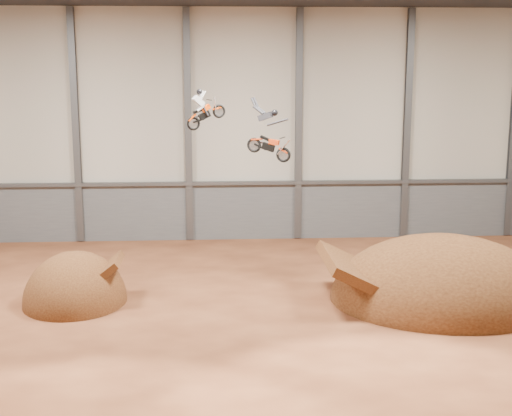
{
  "coord_description": "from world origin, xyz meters",
  "views": [
    {
      "loc": [
        -1.78,
        -28.22,
        10.62
      ],
      "look_at": [
        0.11,
        4.0,
        4.14
      ],
      "focal_mm": 50.0,
      "sensor_mm": 36.0,
      "label": 1
    }
  ],
  "objects": [
    {
      "name": "steel_column_4",
      "position": [
        10.0,
        14.8,
        7.0
      ],
      "size": [
        0.4,
        0.36,
        13.9
      ],
      "primitive_type": "cube",
      "color": "#47494F",
      "rests_on": "ground"
    },
    {
      "name": "steel_column_2",
      "position": [
        -3.33,
        14.8,
        7.0
      ],
      "size": [
        0.4,
        0.36,
        13.9
      ],
      "primitive_type": "cube",
      "color": "#47494F",
      "rests_on": "ground"
    },
    {
      "name": "lower_band_back",
      "position": [
        0.0,
        14.9,
        1.75
      ],
      "size": [
        39.8,
        0.18,
        3.5
      ],
      "primitive_type": "cube",
      "color": "#56595E",
      "rests_on": "ground"
    },
    {
      "name": "steel_column_3",
      "position": [
        3.33,
        14.8,
        7.0
      ],
      "size": [
        0.4,
        0.36,
        13.9
      ],
      "primitive_type": "cube",
      "color": "#47494F",
      "rests_on": "ground"
    },
    {
      "name": "floor",
      "position": [
        0.0,
        0.0,
        0.0
      ],
      "size": [
        40.0,
        40.0,
        0.0
      ],
      "primitive_type": "plane",
      "color": "#522715",
      "rests_on": "ground"
    },
    {
      "name": "back_wall",
      "position": [
        0.0,
        15.0,
        7.0
      ],
      "size": [
        40.0,
        0.1,
        14.0
      ],
      "primitive_type": "cube",
      "color": "#BEB7A8",
      "rests_on": "ground"
    },
    {
      "name": "takeoff_ramp",
      "position": [
        -8.2,
        3.26,
        0.0
      ],
      "size": [
        4.65,
        5.36,
        4.65
      ],
      "primitive_type": "ellipsoid",
      "color": "#3C1F0F",
      "rests_on": "ground"
    },
    {
      "name": "landing_ramp",
      "position": [
        8.64,
        2.66,
        0.0
      ],
      "size": [
        10.31,
        9.12,
        5.95
      ],
      "primitive_type": "ellipsoid",
      "color": "#3C1F0F",
      "rests_on": "ground"
    },
    {
      "name": "steel_column_1",
      "position": [
        -10.0,
        14.8,
        7.0
      ],
      "size": [
        0.4,
        0.36,
        13.9
      ],
      "primitive_type": "cube",
      "color": "#47494F",
      "rests_on": "ground"
    },
    {
      "name": "fmx_rider_b",
      "position": [
        0.65,
        4.54,
        7.68
      ],
      "size": [
        3.47,
        2.15,
        3.15
      ],
      "primitive_type": null,
      "rotation": [
        0.0,
        0.27,
        -0.42
      ],
      "color": "red"
    },
    {
      "name": "fmx_rider_a",
      "position": [
        -2.01,
        3.54,
        8.94
      ],
      "size": [
        2.5,
        1.49,
        2.31
      ],
      "primitive_type": null,
      "rotation": [
        0.0,
        -0.4,
        0.35
      ],
      "color": "#EC4408"
    },
    {
      "name": "steel_rail",
      "position": [
        0.0,
        14.75,
        3.55
      ],
      "size": [
        39.8,
        0.35,
        0.2
      ],
      "primitive_type": "cube",
      "color": "#47494F",
      "rests_on": "lower_band_back"
    }
  ]
}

